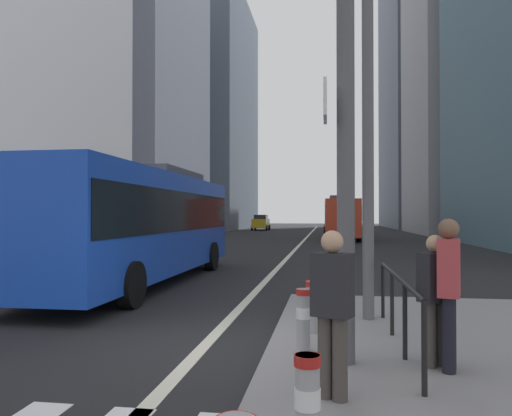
{
  "coord_description": "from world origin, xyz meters",
  "views": [
    {
      "loc": [
        1.84,
        -7.1,
        1.98
      ],
      "look_at": [
        -4.71,
        36.62,
        2.58
      ],
      "focal_mm": 33.86,
      "sensor_mm": 36.0,
      "label": 1
    }
  ],
  "objects_px": {
    "city_bus_blue_oncoming": "(142,220)",
    "city_bus_red_receding": "(340,216)",
    "pedestrian_waiting": "(332,305)",
    "bollard_back": "(312,304)",
    "bollard_right": "(303,317)",
    "pedestrian_far": "(449,286)",
    "car_receding_near": "(333,222)",
    "street_lamp_post": "(368,27)",
    "car_receding_far": "(337,223)",
    "pedestrian_walking": "(435,294)",
    "sedan_white_oncoming": "(1,251)",
    "car_oncoming_mid": "(261,222)",
    "bollard_left": "(307,405)",
    "traffic_signal_gantry": "(206,53)"
  },
  "relations": [
    {
      "from": "car_receding_far",
      "to": "pedestrian_far",
      "type": "bearing_deg",
      "value": -89.53
    },
    {
      "from": "traffic_signal_gantry",
      "to": "pedestrian_walking",
      "type": "height_order",
      "value": "traffic_signal_gantry"
    },
    {
      "from": "bollard_left",
      "to": "street_lamp_post",
      "type": "bearing_deg",
      "value": 80.68
    },
    {
      "from": "pedestrian_waiting",
      "to": "pedestrian_walking",
      "type": "xyz_separation_m",
      "value": [
        1.24,
        1.23,
        -0.06
      ]
    },
    {
      "from": "sedan_white_oncoming",
      "to": "bollard_left",
      "type": "distance_m",
      "value": 11.88
    },
    {
      "from": "car_receding_far",
      "to": "street_lamp_post",
      "type": "xyz_separation_m",
      "value": [
        -0.28,
        -48.92,
        4.29
      ]
    },
    {
      "from": "pedestrian_walking",
      "to": "pedestrian_far",
      "type": "relative_size",
      "value": 0.89
    },
    {
      "from": "sedan_white_oncoming",
      "to": "bollard_back",
      "type": "distance_m",
      "value": 9.43
    },
    {
      "from": "street_lamp_post",
      "to": "city_bus_red_receding",
      "type": "bearing_deg",
      "value": 89.45
    },
    {
      "from": "car_receding_near",
      "to": "pedestrian_far",
      "type": "height_order",
      "value": "car_receding_near"
    },
    {
      "from": "street_lamp_post",
      "to": "bollard_back",
      "type": "height_order",
      "value": "street_lamp_post"
    },
    {
      "from": "pedestrian_waiting",
      "to": "bollard_back",
      "type": "bearing_deg",
      "value": 96.19
    },
    {
      "from": "city_bus_red_receding",
      "to": "pedestrian_far",
      "type": "xyz_separation_m",
      "value": [
        0.4,
        -33.88,
        -0.69
      ]
    },
    {
      "from": "car_oncoming_mid",
      "to": "bollard_back",
      "type": "relative_size",
      "value": 5.26
    },
    {
      "from": "car_receding_near",
      "to": "street_lamp_post",
      "type": "relative_size",
      "value": 0.54
    },
    {
      "from": "car_oncoming_mid",
      "to": "bollard_left",
      "type": "bearing_deg",
      "value": -81.72
    },
    {
      "from": "traffic_signal_gantry",
      "to": "pedestrian_walking",
      "type": "distance_m",
      "value": 4.17
    },
    {
      "from": "car_oncoming_mid",
      "to": "pedestrian_waiting",
      "type": "distance_m",
      "value": 55.82
    },
    {
      "from": "sedan_white_oncoming",
      "to": "pedestrian_waiting",
      "type": "xyz_separation_m",
      "value": [
        8.72,
        -6.91,
        0.09
      ]
    },
    {
      "from": "car_oncoming_mid",
      "to": "bollard_back",
      "type": "xyz_separation_m",
      "value": [
        8.12,
        -52.48,
        -0.4
      ]
    },
    {
      "from": "car_receding_far",
      "to": "pedestrian_waiting",
      "type": "height_order",
      "value": "car_receding_far"
    },
    {
      "from": "pedestrian_walking",
      "to": "pedestrian_waiting",
      "type": "bearing_deg",
      "value": -135.29
    },
    {
      "from": "car_receding_far",
      "to": "traffic_signal_gantry",
      "type": "height_order",
      "value": "traffic_signal_gantry"
    },
    {
      "from": "sedan_white_oncoming",
      "to": "car_receding_far",
      "type": "distance_m",
      "value": 46.82
    },
    {
      "from": "bollard_right",
      "to": "pedestrian_far",
      "type": "height_order",
      "value": "pedestrian_far"
    },
    {
      "from": "pedestrian_waiting",
      "to": "car_oncoming_mid",
      "type": "bearing_deg",
      "value": 98.67
    },
    {
      "from": "street_lamp_post",
      "to": "pedestrian_far",
      "type": "distance_m",
      "value": 5.01
    },
    {
      "from": "traffic_signal_gantry",
      "to": "car_receding_near",
      "type": "bearing_deg",
      "value": 87.93
    },
    {
      "from": "city_bus_red_receding",
      "to": "car_receding_near",
      "type": "relative_size",
      "value": 2.72
    },
    {
      "from": "city_bus_blue_oncoming",
      "to": "pedestrian_waiting",
      "type": "distance_m",
      "value": 9.94
    },
    {
      "from": "bollard_left",
      "to": "city_bus_blue_oncoming",
      "type": "bearing_deg",
      "value": 117.97
    },
    {
      "from": "pedestrian_walking",
      "to": "traffic_signal_gantry",
      "type": "bearing_deg",
      "value": -179.4
    },
    {
      "from": "car_receding_near",
      "to": "bollard_right",
      "type": "bearing_deg",
      "value": -90.88
    },
    {
      "from": "sedan_white_oncoming",
      "to": "bollard_right",
      "type": "xyz_separation_m",
      "value": [
        8.35,
        -5.32,
        -0.37
      ]
    },
    {
      "from": "sedan_white_oncoming",
      "to": "city_bus_red_receding",
      "type": "distance_m",
      "value": 29.68
    },
    {
      "from": "sedan_white_oncoming",
      "to": "pedestrian_waiting",
      "type": "distance_m",
      "value": 11.12
    },
    {
      "from": "car_oncoming_mid",
      "to": "car_receding_near",
      "type": "xyz_separation_m",
      "value": [
        8.95,
        5.3,
        0.0
      ]
    },
    {
      "from": "traffic_signal_gantry",
      "to": "car_receding_far",
      "type": "bearing_deg",
      "value": 87.17
    },
    {
      "from": "sedan_white_oncoming",
      "to": "pedestrian_walking",
      "type": "relative_size",
      "value": 2.73
    },
    {
      "from": "city_bus_red_receding",
      "to": "pedestrian_far",
      "type": "height_order",
      "value": "city_bus_red_receding"
    },
    {
      "from": "bollard_right",
      "to": "bollard_back",
      "type": "bearing_deg",
      "value": 86.04
    },
    {
      "from": "street_lamp_post",
      "to": "bollard_back",
      "type": "bearing_deg",
      "value": -130.56
    },
    {
      "from": "city_bus_blue_oncoming",
      "to": "pedestrian_far",
      "type": "bearing_deg",
      "value": -47.38
    },
    {
      "from": "city_bus_blue_oncoming",
      "to": "pedestrian_waiting",
      "type": "height_order",
      "value": "city_bus_blue_oncoming"
    },
    {
      "from": "car_oncoming_mid",
      "to": "city_bus_blue_oncoming",
      "type": "bearing_deg",
      "value": -86.24
    },
    {
      "from": "city_bus_blue_oncoming",
      "to": "car_receding_far",
      "type": "bearing_deg",
      "value": 81.95
    },
    {
      "from": "car_receding_far",
      "to": "traffic_signal_gantry",
      "type": "bearing_deg",
      "value": -92.83
    },
    {
      "from": "city_bus_blue_oncoming",
      "to": "city_bus_red_receding",
      "type": "relative_size",
      "value": 0.94
    },
    {
      "from": "city_bus_red_receding",
      "to": "bollard_right",
      "type": "xyz_separation_m",
      "value": [
        -1.32,
        -33.36,
        -1.22
      ]
    },
    {
      "from": "street_lamp_post",
      "to": "car_receding_far",
      "type": "bearing_deg",
      "value": 89.67
    }
  ]
}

